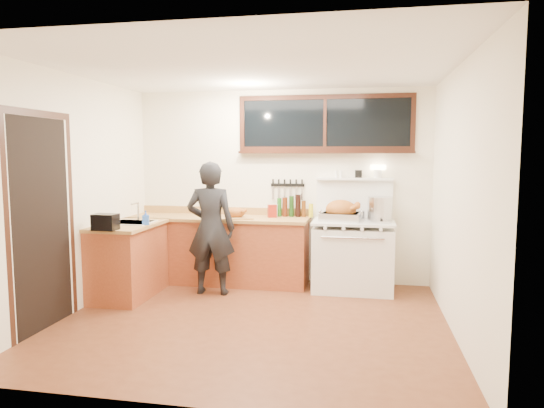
% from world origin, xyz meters
% --- Properties ---
extents(ground_plane, '(4.00, 3.50, 0.02)m').
position_xyz_m(ground_plane, '(0.00, 0.00, -0.01)').
color(ground_plane, '#592B17').
extents(room_shell, '(4.10, 3.60, 2.65)m').
position_xyz_m(room_shell, '(0.00, 0.00, 1.65)').
color(room_shell, white).
rests_on(room_shell, ground).
extents(counter_back, '(2.44, 0.64, 1.00)m').
position_xyz_m(counter_back, '(-0.80, 1.45, 0.45)').
color(counter_back, brown).
rests_on(counter_back, ground).
extents(counter_left, '(0.64, 1.09, 0.90)m').
position_xyz_m(counter_left, '(-1.70, 0.62, 0.45)').
color(counter_left, brown).
rests_on(counter_left, ground).
extents(sink_unit, '(0.50, 0.45, 0.37)m').
position_xyz_m(sink_unit, '(-1.68, 0.70, 0.85)').
color(sink_unit, white).
rests_on(sink_unit, counter_left).
extents(vintage_stove, '(1.02, 0.74, 1.60)m').
position_xyz_m(vintage_stove, '(1.00, 1.41, 0.47)').
color(vintage_stove, white).
rests_on(vintage_stove, ground).
extents(back_window, '(2.32, 0.13, 0.77)m').
position_xyz_m(back_window, '(0.60, 1.72, 2.06)').
color(back_window, black).
rests_on(back_window, room_shell).
extents(left_doorway, '(0.02, 1.04, 2.17)m').
position_xyz_m(left_doorway, '(-1.99, -0.55, 1.09)').
color(left_doorway, black).
rests_on(left_doorway, ground).
extents(knife_strip, '(0.46, 0.03, 0.28)m').
position_xyz_m(knife_strip, '(0.10, 1.73, 1.31)').
color(knife_strip, black).
rests_on(knife_strip, room_shell).
extents(man, '(0.62, 0.43, 1.65)m').
position_xyz_m(man, '(-0.73, 0.91, 0.83)').
color(man, black).
rests_on(man, ground).
extents(soap_bottle, '(0.10, 0.10, 0.17)m').
position_xyz_m(soap_bottle, '(-1.43, 0.57, 0.99)').
color(soap_bottle, blue).
rests_on(soap_bottle, counter_left).
extents(toaster, '(0.26, 0.18, 0.18)m').
position_xyz_m(toaster, '(-1.70, 0.12, 0.99)').
color(toaster, black).
rests_on(toaster, counter_left).
extents(cutting_board, '(0.52, 0.45, 0.15)m').
position_xyz_m(cutting_board, '(-0.52, 1.32, 0.96)').
color(cutting_board, '#AC7F44').
rests_on(cutting_board, counter_back).
extents(roast_turkey, '(0.55, 0.44, 0.27)m').
position_xyz_m(roast_turkey, '(0.85, 1.38, 1.01)').
color(roast_turkey, silver).
rests_on(roast_turkey, vintage_stove).
extents(stockpot, '(0.32, 0.32, 0.30)m').
position_xyz_m(stockpot, '(1.33, 1.52, 1.05)').
color(stockpot, silver).
rests_on(stockpot, vintage_stove).
extents(saucepan, '(0.16, 0.27, 0.10)m').
position_xyz_m(saucepan, '(1.07, 1.59, 0.95)').
color(saucepan, silver).
rests_on(saucepan, vintage_stove).
extents(pot_lid, '(0.27, 0.27, 0.04)m').
position_xyz_m(pot_lid, '(1.34, 1.31, 0.91)').
color(pot_lid, silver).
rests_on(pot_lid, vintage_stove).
extents(coffee_tin, '(0.14, 0.12, 0.17)m').
position_xyz_m(coffee_tin, '(-0.07, 1.52, 0.98)').
color(coffee_tin, maroon).
rests_on(coffee_tin, counter_back).
extents(pitcher, '(0.11, 0.11, 0.17)m').
position_xyz_m(pitcher, '(-0.05, 1.58, 0.98)').
color(pitcher, white).
rests_on(pitcher, counter_back).
extents(bottle_cluster, '(0.49, 0.07, 0.30)m').
position_xyz_m(bottle_cluster, '(0.20, 1.63, 1.03)').
color(bottle_cluster, black).
rests_on(bottle_cluster, counter_back).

